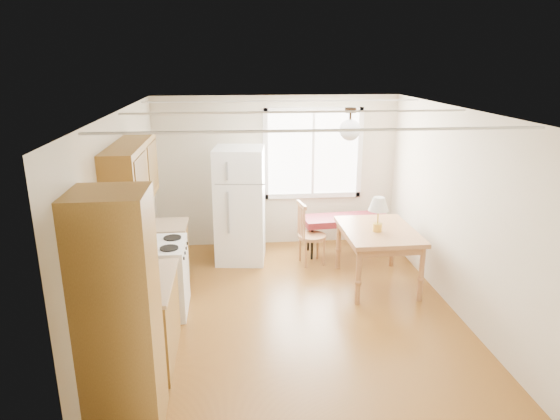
{
  "coord_description": "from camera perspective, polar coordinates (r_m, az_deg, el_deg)",
  "views": [
    {
      "loc": [
        -0.76,
        -5.59,
        3.06
      ],
      "look_at": [
        -0.13,
        0.64,
        1.15
      ],
      "focal_mm": 32.0,
      "sensor_mm": 36.0,
      "label": 1
    }
  ],
  "objects": [
    {
      "name": "room_shell",
      "position": [
        5.92,
        1.9,
        -0.84
      ],
      "size": [
        4.6,
        5.6,
        2.62
      ],
      "color": "#5E3713",
      "rests_on": "ground"
    },
    {
      "name": "kitchen_run",
      "position": [
        5.51,
        -15.34,
        -7.43
      ],
      "size": [
        0.65,
        3.4,
        2.2
      ],
      "color": "brown",
      "rests_on": "ground"
    },
    {
      "name": "window_unit",
      "position": [
        8.32,
        3.79,
        6.45
      ],
      "size": [
        1.64,
        0.05,
        1.51
      ],
      "color": "white",
      "rests_on": "room_shell"
    },
    {
      "name": "pendant_light",
      "position": [
        6.22,
        7.99,
        9.18
      ],
      "size": [
        0.26,
        0.26,
        0.4
      ],
      "color": "#302115",
      "rests_on": "room_shell"
    },
    {
      "name": "refrigerator",
      "position": [
        7.7,
        -4.59,
        0.56
      ],
      "size": [
        0.82,
        0.82,
        1.79
      ],
      "rotation": [
        0.0,
        0.0,
        -0.12
      ],
      "color": "white",
      "rests_on": "ground"
    },
    {
      "name": "bench",
      "position": [
        8.07,
        7.54,
        -1.18
      ],
      "size": [
        1.41,
        0.63,
        0.63
      ],
      "rotation": [
        0.0,
        0.0,
        0.09
      ],
      "color": "maroon",
      "rests_on": "ground"
    },
    {
      "name": "dining_table",
      "position": [
        7.02,
        11.16,
        -2.95
      ],
      "size": [
        0.99,
        1.31,
        0.81
      ],
      "rotation": [
        0.0,
        0.0,
        0.01
      ],
      "color": "#956139",
      "rests_on": "ground"
    },
    {
      "name": "chair",
      "position": [
        7.61,
        3.05,
        -2.26
      ],
      "size": [
        0.45,
        0.44,
        0.98
      ],
      "rotation": [
        0.0,
        0.0,
        0.17
      ],
      "color": "#956139",
      "rests_on": "ground"
    },
    {
      "name": "table_lamp",
      "position": [
        6.79,
        11.2,
        0.37
      ],
      "size": [
        0.27,
        0.27,
        0.48
      ],
      "rotation": [
        0.0,
        0.0,
        -0.02
      ],
      "color": "gold",
      "rests_on": "dining_table"
    },
    {
      "name": "coffee_maker",
      "position": [
        5.13,
        -16.17,
        -7.04
      ],
      "size": [
        0.23,
        0.27,
        0.37
      ],
      "rotation": [
        0.0,
        0.0,
        -0.22
      ],
      "color": "black",
      "rests_on": "kitchen_run"
    },
    {
      "name": "kettle",
      "position": [
        5.68,
        -15.86,
        -5.16
      ],
      "size": [
        0.1,
        0.1,
        0.2
      ],
      "color": "red",
      "rests_on": "kitchen_run"
    }
  ]
}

